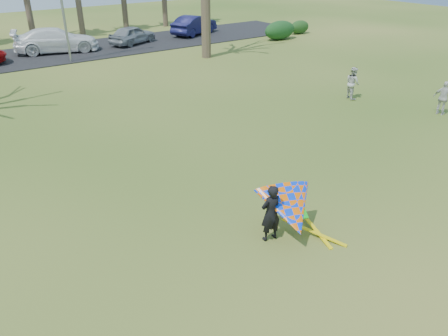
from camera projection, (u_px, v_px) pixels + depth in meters
ground at (268, 233)px, 11.60m from camera, size 100.00×100.00×0.00m
parking_strip at (27, 57)px, 29.69m from camera, size 46.00×7.00×0.06m
hedge_near at (280, 30)px, 35.12m from camera, size 2.94×1.33×1.47m
hedge_far at (299, 27)px, 37.55m from camera, size 1.99×0.94×1.11m
car_3 at (56, 40)px, 30.66m from camera, size 6.08×3.68×1.65m
car_4 at (132, 35)px, 33.31m from camera, size 4.31×3.08×1.36m
car_5 at (194, 25)px, 36.85m from camera, size 5.00×3.47×1.56m
pedestrian_a at (353, 83)px, 21.46m from camera, size 0.78×0.90×1.57m
pedestrian_b at (444, 98)px, 19.40m from camera, size 0.53×0.94×1.51m
kite_flyer at (289, 210)px, 11.03m from camera, size 2.13×2.39×2.02m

